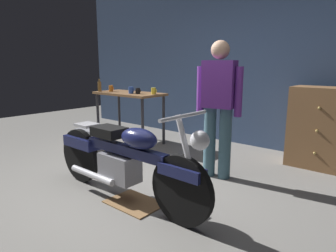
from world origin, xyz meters
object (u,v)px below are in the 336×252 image
Objects in this scene: storage_bin at (91,139)px; mug_yellow_tall at (154,91)px; bottle at (100,86)px; motorcycle at (123,159)px; person_standing at (219,104)px; mug_orange_travel at (111,88)px; mug_blue_enamel at (131,90)px; mug_black_matte at (138,91)px; wooden_dresser at (322,128)px.

mug_yellow_tall is at bearing 48.42° from storage_bin.
motorcycle is at bearing -32.61° from bottle.
person_standing is 3.80× the size of storage_bin.
bottle is at bearing -166.02° from mug_yellow_tall.
mug_yellow_tall is (-1.57, 0.54, 0.03)m from person_standing.
mug_blue_enamel is (0.56, -0.02, -0.00)m from mug_orange_travel.
mug_blue_enamel is (0.32, 0.64, 0.79)m from storage_bin.
mug_black_matte is 0.29m from mug_yellow_tall.
wooden_dresser is 2.58m from mug_yellow_tall.
person_standing is 1.99m from mug_blue_enamel.
storage_bin is 1.06m from mug_orange_travel.
bottle is (-2.67, 0.26, 0.07)m from person_standing.
motorcycle is 2.13m from storage_bin.
storage_bin is (-3.16, -1.47, -0.38)m from wooden_dresser.
mug_black_matte reaches higher than motorcycle.
mug_yellow_tall reaches higher than motorcycle.
person_standing is at bearing -13.19° from mug_black_matte.
storage_bin is at bearing -122.54° from mug_black_matte.
mug_black_matte is at bearing 57.46° from storage_bin.
wooden_dresser is 2.50× the size of storage_bin.
motorcycle is 2.16m from mug_yellow_tall.
wooden_dresser is at bearing 16.31° from mug_blue_enamel.
motorcycle is at bearing -26.38° from storage_bin.
mug_yellow_tall is at bearing -29.70° from person_standing.
wooden_dresser is 2.86m from mug_black_matte.
mug_blue_enamel is (-0.12, -0.05, 0.01)m from mug_black_matte.
wooden_dresser is (0.89, 1.21, -0.38)m from person_standing.
mug_yellow_tall is (0.38, 0.15, -0.00)m from mug_blue_enamel.
mug_blue_enamel is at bearing -21.89° from person_standing.
person_standing is 2.55m from mug_orange_travel.
storage_bin is (-1.89, 0.94, -0.28)m from motorcycle.
bottle is (-2.28, 1.46, 0.55)m from motorcycle.
mug_blue_enamel is at bearing -163.69° from wooden_dresser.
bottle reaches higher than mug_orange_travel.
bottle is at bearing -16.44° from person_standing.
mug_yellow_tall is (-1.18, 1.73, 0.51)m from motorcycle.
person_standing is 14.57× the size of mug_orange_travel.
mug_orange_travel is at bearing -166.64° from wooden_dresser.
storage_bin is at bearing -53.09° from bottle.
wooden_dresser is at bearing 13.36° from mug_orange_travel.
mug_orange_travel is 0.96m from mug_yellow_tall.
person_standing reaches higher than wooden_dresser.
mug_black_matte is at bearing 2.10° from mug_orange_travel.
mug_blue_enamel is 1.06× the size of mug_yellow_tall.
bottle is (-1.10, -0.27, 0.04)m from mug_yellow_tall.
wooden_dresser reaches higher than storage_bin.
mug_orange_travel is at bearing 143.76° from motorcycle.
motorcycle is 19.33× the size of mug_black_matte.
wooden_dresser is 9.65× the size of mug_yellow_tall.
mug_black_matte is at bearing 132.38° from motorcycle.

